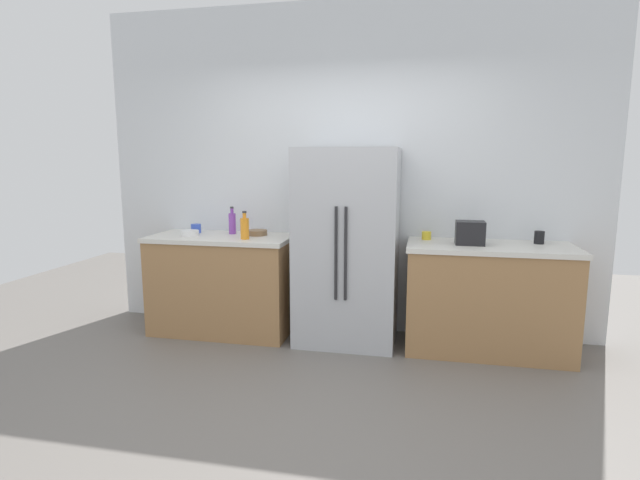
{
  "coord_description": "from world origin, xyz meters",
  "views": [
    {
      "loc": [
        0.73,
        -2.9,
        1.61
      ],
      "look_at": [
        0.03,
        0.4,
        1.06
      ],
      "focal_mm": 27.67,
      "sensor_mm": 36.0,
      "label": 1
    }
  ],
  "objects_px": {
    "toaster": "(470,233)",
    "bottle_a": "(245,228)",
    "refrigerator": "(347,247)",
    "cup_a": "(539,237)",
    "bowl_b": "(257,233)",
    "bowl_a": "(190,233)",
    "cup_b": "(426,235)",
    "bottle_b": "(232,223)",
    "cup_c": "(196,229)"
  },
  "relations": [
    {
      "from": "refrigerator",
      "to": "cup_b",
      "type": "height_order",
      "value": "refrigerator"
    },
    {
      "from": "cup_a",
      "to": "cup_b",
      "type": "xyz_separation_m",
      "value": [
        -0.92,
        0.03,
        -0.02
      ]
    },
    {
      "from": "refrigerator",
      "to": "cup_a",
      "type": "xyz_separation_m",
      "value": [
        1.6,
        0.15,
        0.11
      ]
    },
    {
      "from": "toaster",
      "to": "bottle_b",
      "type": "xyz_separation_m",
      "value": [
        -2.16,
        0.15,
        0.01
      ]
    },
    {
      "from": "cup_a",
      "to": "bowl_b",
      "type": "bearing_deg",
      "value": -179.1
    },
    {
      "from": "refrigerator",
      "to": "bowl_a",
      "type": "distance_m",
      "value": 1.47
    },
    {
      "from": "bowl_b",
      "to": "refrigerator",
      "type": "bearing_deg",
      "value": -7.42
    },
    {
      "from": "toaster",
      "to": "cup_b",
      "type": "xyz_separation_m",
      "value": [
        -0.35,
        0.19,
        -0.06
      ]
    },
    {
      "from": "cup_a",
      "to": "cup_c",
      "type": "height_order",
      "value": "cup_a"
    },
    {
      "from": "bottle_a",
      "to": "bottle_b",
      "type": "relative_size",
      "value": 0.97
    },
    {
      "from": "cup_b",
      "to": "bowl_a",
      "type": "bearing_deg",
      "value": -173.84
    },
    {
      "from": "cup_a",
      "to": "cup_b",
      "type": "height_order",
      "value": "cup_a"
    },
    {
      "from": "refrigerator",
      "to": "bottle_b",
      "type": "height_order",
      "value": "refrigerator"
    },
    {
      "from": "toaster",
      "to": "bottle_b",
      "type": "bearing_deg",
      "value": 175.97
    },
    {
      "from": "refrigerator",
      "to": "cup_a",
      "type": "bearing_deg",
      "value": 5.4
    },
    {
      "from": "bottle_a",
      "to": "refrigerator",
      "type": "bearing_deg",
      "value": 8.23
    },
    {
      "from": "toaster",
      "to": "bottle_a",
      "type": "bearing_deg",
      "value": -176.3
    },
    {
      "from": "bottle_b",
      "to": "cup_b",
      "type": "height_order",
      "value": "bottle_b"
    },
    {
      "from": "toaster",
      "to": "refrigerator",
      "type": "bearing_deg",
      "value": 179.73
    },
    {
      "from": "toaster",
      "to": "bowl_a",
      "type": "height_order",
      "value": "toaster"
    },
    {
      "from": "cup_b",
      "to": "bowl_a",
      "type": "distance_m",
      "value": 2.16
    },
    {
      "from": "cup_b",
      "to": "bowl_a",
      "type": "height_order",
      "value": "cup_b"
    },
    {
      "from": "bowl_a",
      "to": "bowl_b",
      "type": "height_order",
      "value": "bowl_a"
    },
    {
      "from": "cup_b",
      "to": "bowl_b",
      "type": "relative_size",
      "value": 0.44
    },
    {
      "from": "toaster",
      "to": "cup_c",
      "type": "distance_m",
      "value": 2.52
    },
    {
      "from": "cup_c",
      "to": "cup_a",
      "type": "bearing_deg",
      "value": 0.41
    },
    {
      "from": "bottle_b",
      "to": "cup_a",
      "type": "distance_m",
      "value": 2.73
    },
    {
      "from": "toaster",
      "to": "bottle_a",
      "type": "relative_size",
      "value": 0.93
    },
    {
      "from": "cup_b",
      "to": "cup_c",
      "type": "bearing_deg",
      "value": -178.52
    },
    {
      "from": "refrigerator",
      "to": "cup_a",
      "type": "relative_size",
      "value": 16.08
    },
    {
      "from": "refrigerator",
      "to": "bowl_a",
      "type": "bearing_deg",
      "value": -178.19
    },
    {
      "from": "refrigerator",
      "to": "bowl_a",
      "type": "height_order",
      "value": "refrigerator"
    },
    {
      "from": "refrigerator",
      "to": "toaster",
      "type": "distance_m",
      "value": 1.04
    },
    {
      "from": "cup_a",
      "to": "cup_c",
      "type": "relative_size",
      "value": 1.12
    },
    {
      "from": "bottle_b",
      "to": "cup_c",
      "type": "xyz_separation_m",
      "value": [
        -0.37,
        -0.02,
        -0.06
      ]
    },
    {
      "from": "refrigerator",
      "to": "bottle_a",
      "type": "xyz_separation_m",
      "value": [
        -0.9,
        -0.13,
        0.16
      ]
    },
    {
      "from": "toaster",
      "to": "bottle_a",
      "type": "distance_m",
      "value": 1.93
    },
    {
      "from": "bottle_a",
      "to": "bowl_a",
      "type": "height_order",
      "value": "bottle_a"
    },
    {
      "from": "refrigerator",
      "to": "bottle_a",
      "type": "height_order",
      "value": "refrigerator"
    },
    {
      "from": "refrigerator",
      "to": "bottle_a",
      "type": "bearing_deg",
      "value": -171.77
    },
    {
      "from": "cup_a",
      "to": "refrigerator",
      "type": "bearing_deg",
      "value": -174.6
    },
    {
      "from": "bottle_b",
      "to": "refrigerator",
      "type": "bearing_deg",
      "value": -7.44
    },
    {
      "from": "bowl_b",
      "to": "bottle_b",
      "type": "bearing_deg",
      "value": 172.52
    },
    {
      "from": "cup_c",
      "to": "toaster",
      "type": "bearing_deg",
      "value": -3.05
    },
    {
      "from": "toaster",
      "to": "bottle_a",
      "type": "height_order",
      "value": "bottle_a"
    },
    {
      "from": "toaster",
      "to": "bowl_b",
      "type": "relative_size",
      "value": 1.25
    },
    {
      "from": "bowl_b",
      "to": "toaster",
      "type": "bearing_deg",
      "value": -3.55
    },
    {
      "from": "refrigerator",
      "to": "bowl_b",
      "type": "height_order",
      "value": "refrigerator"
    },
    {
      "from": "bowl_a",
      "to": "bowl_b",
      "type": "distance_m",
      "value": 0.62
    },
    {
      "from": "refrigerator",
      "to": "bottle_a",
      "type": "distance_m",
      "value": 0.92
    }
  ]
}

